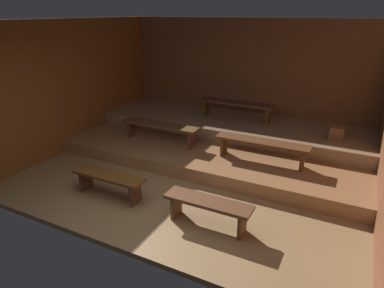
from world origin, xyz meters
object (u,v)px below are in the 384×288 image
at_px(bench_floor_left, 109,179).
at_px(bench_lower_left, 160,127).
at_px(bench_floor_right, 208,206).
at_px(wooden_crate_middle, 337,133).
at_px(bench_lower_right, 262,145).
at_px(bench_middle_center, 236,105).

height_order(bench_floor_left, bench_lower_left, bench_lower_left).
distance_m(bench_floor_right, wooden_crate_middle, 3.29).
bearing_deg(bench_lower_left, bench_lower_right, 0.00).
height_order(bench_lower_right, wooden_crate_middle, wooden_crate_middle).
bearing_deg(bench_middle_center, bench_floor_left, -105.44).
bearing_deg(bench_lower_left, wooden_crate_middle, 18.00).
bearing_deg(bench_lower_right, bench_floor_left, -135.83).
xyz_separation_m(bench_lower_right, bench_middle_center, (-1.03, 1.45, 0.26)).
distance_m(bench_lower_left, bench_lower_right, 2.16).
distance_m(bench_floor_right, bench_lower_left, 2.74).
height_order(bench_floor_left, bench_lower_right, bench_lower_right).
xyz_separation_m(bench_floor_left, wooden_crate_middle, (3.12, 2.98, 0.34)).
height_order(bench_middle_center, wooden_crate_middle, bench_middle_center).
height_order(bench_floor_left, bench_middle_center, bench_middle_center).
distance_m(bench_floor_right, bench_middle_center, 3.49).
relative_size(bench_floor_right, wooden_crate_middle, 4.93).
distance_m(bench_floor_left, bench_middle_center, 3.52).
xyz_separation_m(bench_lower_left, wooden_crate_middle, (3.32, 1.08, 0.06)).
xyz_separation_m(bench_floor_right, bench_middle_center, (-0.83, 3.35, 0.54)).
bearing_deg(bench_middle_center, bench_floor_right, -76.10).
distance_m(bench_lower_right, bench_middle_center, 1.80).
bearing_deg(bench_floor_left, wooden_crate_middle, 43.72).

